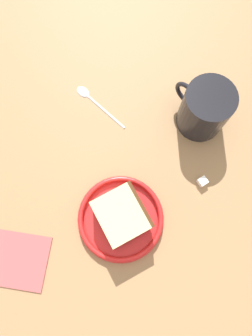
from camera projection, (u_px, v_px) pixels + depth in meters
ground_plane at (132, 175)px, 61.00cm from camera, size 136.09×136.09×3.01cm
small_plate at (121, 218)px, 56.55cm from camera, size 15.82×15.82×1.91cm
cake_slice at (122, 216)px, 53.43cm from camera, size 11.38×11.45×6.38cm
tea_mug at (204, 109)px, 57.07cm from camera, size 9.03×11.22×10.27cm
teaspoon at (91, 98)px, 62.92cm from camera, size 6.18×12.56×0.80cm
folded_napkin at (19, 260)px, 55.40cm from camera, size 11.37×11.74×0.60cm
sugar_cube at (202, 182)px, 58.36cm from camera, size 2.15×2.15×1.54cm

